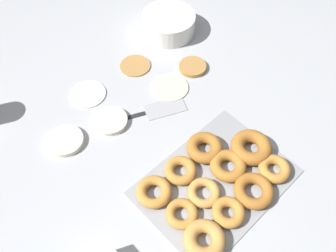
{
  "coord_description": "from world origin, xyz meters",
  "views": [
    {
      "loc": [
        -0.41,
        -0.49,
        0.86
      ],
      "look_at": [
        -0.02,
        -0.07,
        0.04
      ],
      "focal_mm": 38.0,
      "sensor_mm": 36.0,
      "label": 1
    }
  ],
  "objects_px": {
    "pancake_3": "(135,65)",
    "batter_bowl": "(168,24)",
    "pancake_5": "(193,67)",
    "donut_tray": "(219,180)",
    "pancake_1": "(170,87)",
    "pancake_0": "(111,121)",
    "pancake_4": "(88,94)",
    "spatula": "(155,110)",
    "pancake_2": "(66,141)"
  },
  "relations": [
    {
      "from": "pancake_3",
      "to": "batter_bowl",
      "type": "relative_size",
      "value": 0.54
    },
    {
      "from": "batter_bowl",
      "to": "pancake_5",
      "type": "bearing_deg",
      "value": -110.2
    },
    {
      "from": "donut_tray",
      "to": "pancake_1",
      "type": "bearing_deg",
      "value": 67.09
    },
    {
      "from": "pancake_0",
      "to": "pancake_4",
      "type": "relative_size",
      "value": 0.89
    },
    {
      "from": "pancake_0",
      "to": "spatula",
      "type": "bearing_deg",
      "value": -24.73
    },
    {
      "from": "pancake_2",
      "to": "pancake_5",
      "type": "relative_size",
      "value": 1.13
    },
    {
      "from": "pancake_0",
      "to": "pancake_4",
      "type": "distance_m",
      "value": 0.14
    },
    {
      "from": "pancake_4",
      "to": "batter_bowl",
      "type": "xyz_separation_m",
      "value": [
        0.39,
        0.04,
        0.03
      ]
    },
    {
      "from": "pancake_5",
      "to": "spatula",
      "type": "distance_m",
      "value": 0.22
    },
    {
      "from": "pancake_0",
      "to": "spatula",
      "type": "distance_m",
      "value": 0.14
    },
    {
      "from": "batter_bowl",
      "to": "spatula",
      "type": "distance_m",
      "value": 0.37
    },
    {
      "from": "pancake_4",
      "to": "spatula",
      "type": "distance_m",
      "value": 0.22
    },
    {
      "from": "pancake_1",
      "to": "spatula",
      "type": "bearing_deg",
      "value": -159.84
    },
    {
      "from": "pancake_3",
      "to": "pancake_4",
      "type": "bearing_deg",
      "value": 177.49
    },
    {
      "from": "pancake_2",
      "to": "batter_bowl",
      "type": "xyz_separation_m",
      "value": [
        0.54,
        0.15,
        0.03
      ]
    },
    {
      "from": "pancake_0",
      "to": "spatula",
      "type": "height_order",
      "value": "pancake_0"
    },
    {
      "from": "pancake_4",
      "to": "spatula",
      "type": "relative_size",
      "value": 0.42
    },
    {
      "from": "pancake_0",
      "to": "pancake_3",
      "type": "relative_size",
      "value": 0.99
    },
    {
      "from": "pancake_0",
      "to": "pancake_5",
      "type": "relative_size",
      "value": 1.11
    },
    {
      "from": "pancake_4",
      "to": "donut_tray",
      "type": "height_order",
      "value": "donut_tray"
    },
    {
      "from": "pancake_0",
      "to": "spatula",
      "type": "xyz_separation_m",
      "value": [
        0.13,
        -0.06,
        -0.01
      ]
    },
    {
      "from": "pancake_0",
      "to": "batter_bowl",
      "type": "distance_m",
      "value": 0.44
    },
    {
      "from": "donut_tray",
      "to": "batter_bowl",
      "type": "relative_size",
      "value": 2.08
    },
    {
      "from": "pancake_2",
      "to": "spatula",
      "type": "bearing_deg",
      "value": -19.06
    },
    {
      "from": "batter_bowl",
      "to": "spatula",
      "type": "relative_size",
      "value": 0.71
    },
    {
      "from": "pancake_2",
      "to": "pancake_5",
      "type": "height_order",
      "value": "pancake_2"
    },
    {
      "from": "donut_tray",
      "to": "pancake_5",
      "type": "bearing_deg",
      "value": 53.42
    },
    {
      "from": "pancake_2",
      "to": "spatula",
      "type": "relative_size",
      "value": 0.38
    },
    {
      "from": "pancake_1",
      "to": "donut_tray",
      "type": "height_order",
      "value": "donut_tray"
    },
    {
      "from": "pancake_3",
      "to": "batter_bowl",
      "type": "height_order",
      "value": "batter_bowl"
    },
    {
      "from": "pancake_2",
      "to": "pancake_4",
      "type": "height_order",
      "value": "pancake_2"
    },
    {
      "from": "pancake_3",
      "to": "batter_bowl",
      "type": "xyz_separation_m",
      "value": [
        0.2,
        0.05,
        0.03
      ]
    },
    {
      "from": "pancake_4",
      "to": "pancake_5",
      "type": "bearing_deg",
      "value": -24.74
    },
    {
      "from": "pancake_1",
      "to": "pancake_4",
      "type": "distance_m",
      "value": 0.26
    },
    {
      "from": "pancake_0",
      "to": "pancake_3",
      "type": "bearing_deg",
      "value": 32.08
    },
    {
      "from": "pancake_5",
      "to": "pancake_1",
      "type": "bearing_deg",
      "value": -174.71
    },
    {
      "from": "pancake_5",
      "to": "batter_bowl",
      "type": "bearing_deg",
      "value": 69.8
    },
    {
      "from": "pancake_5",
      "to": "spatula",
      "type": "xyz_separation_m",
      "value": [
        -0.21,
        -0.05,
        -0.0
      ]
    },
    {
      "from": "pancake_0",
      "to": "pancake_2",
      "type": "bearing_deg",
      "value": 166.54
    },
    {
      "from": "pancake_2",
      "to": "spatula",
      "type": "distance_m",
      "value": 0.28
    },
    {
      "from": "pancake_5",
      "to": "batter_bowl",
      "type": "relative_size",
      "value": 0.48
    },
    {
      "from": "pancake_0",
      "to": "pancake_1",
      "type": "relative_size",
      "value": 0.86
    },
    {
      "from": "pancake_0",
      "to": "batter_bowl",
      "type": "bearing_deg",
      "value": 23.7
    },
    {
      "from": "pancake_4",
      "to": "donut_tray",
      "type": "xyz_separation_m",
      "value": [
        0.07,
        -0.49,
        0.01
      ]
    },
    {
      "from": "pancake_0",
      "to": "pancake_3",
      "type": "distance_m",
      "value": 0.24
    },
    {
      "from": "pancake_1",
      "to": "spatula",
      "type": "relative_size",
      "value": 0.44
    },
    {
      "from": "pancake_0",
      "to": "pancake_1",
      "type": "height_order",
      "value": "pancake_0"
    },
    {
      "from": "pancake_1",
      "to": "pancake_3",
      "type": "relative_size",
      "value": 1.15
    },
    {
      "from": "pancake_2",
      "to": "pancake_5",
      "type": "distance_m",
      "value": 0.47
    },
    {
      "from": "pancake_4",
      "to": "pancake_1",
      "type": "bearing_deg",
      "value": -37.39
    }
  ]
}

